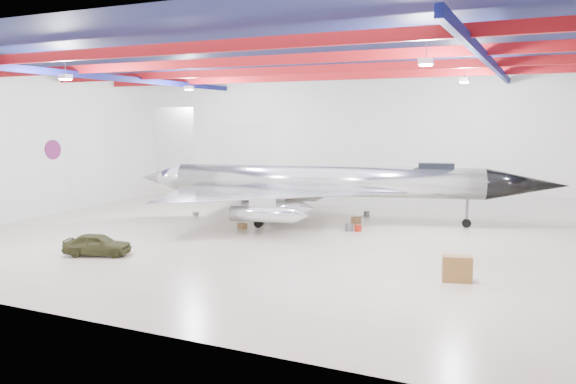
% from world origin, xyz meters
% --- Properties ---
extents(floor, '(40.00, 40.00, 0.00)m').
position_xyz_m(floor, '(0.00, 0.00, 0.00)').
color(floor, '#BDAC96').
rests_on(floor, ground).
extents(wall_back, '(40.00, 0.00, 40.00)m').
position_xyz_m(wall_back, '(0.00, 15.00, 5.50)').
color(wall_back, silver).
rests_on(wall_back, floor).
extents(wall_left, '(0.00, 30.00, 30.00)m').
position_xyz_m(wall_left, '(-20.00, 0.00, 5.50)').
color(wall_left, silver).
rests_on(wall_left, floor).
extents(ceiling, '(40.00, 40.00, 0.00)m').
position_xyz_m(ceiling, '(0.00, 0.00, 11.00)').
color(ceiling, '#0A0F38').
rests_on(ceiling, wall_back).
extents(ceiling_structure, '(39.50, 29.50, 1.08)m').
position_xyz_m(ceiling_structure, '(0.00, 0.00, 10.32)').
color(ceiling_structure, maroon).
rests_on(ceiling_structure, ceiling).
extents(wall_roundel, '(0.10, 1.50, 1.50)m').
position_xyz_m(wall_roundel, '(-19.94, 2.00, 5.00)').
color(wall_roundel, '#B21414').
rests_on(wall_roundel, wall_left).
extents(jet_aircraft, '(29.68, 20.76, 8.21)m').
position_xyz_m(jet_aircraft, '(0.65, 7.06, 2.69)').
color(jet_aircraft, silver).
rests_on(jet_aircraft, floor).
extents(jeep, '(3.85, 2.64, 1.22)m').
position_xyz_m(jeep, '(-7.13, -7.13, 0.61)').
color(jeep, '#393A1D').
rests_on(jeep, floor).
extents(desk, '(1.43, 0.95, 1.20)m').
position_xyz_m(desk, '(11.34, -4.20, 0.60)').
color(desk, brown).
rests_on(desk, floor).
extents(crate_ply, '(0.62, 0.54, 0.37)m').
position_xyz_m(crate_ply, '(-3.62, 2.63, 0.19)').
color(crate_ply, olive).
rests_on(crate_ply, floor).
extents(toolbox_red, '(0.59, 0.52, 0.35)m').
position_xyz_m(toolbox_red, '(-3.47, 9.15, 0.17)').
color(toolbox_red, '#A51D10').
rests_on(toolbox_red, floor).
extents(engine_drum, '(0.67, 0.67, 0.47)m').
position_xyz_m(engine_drum, '(3.16, 4.95, 0.24)').
color(engine_drum, '#59595B').
rests_on(engine_drum, floor).
extents(parts_bin, '(0.67, 0.55, 0.44)m').
position_xyz_m(parts_bin, '(2.76, 7.73, 0.22)').
color(parts_bin, olive).
rests_on(parts_bin, floor).
extents(crate_small, '(0.45, 0.41, 0.26)m').
position_xyz_m(crate_small, '(-9.46, 5.79, 0.13)').
color(crate_small, '#59595B').
rests_on(crate_small, floor).
extents(tool_chest, '(0.62, 0.62, 0.43)m').
position_xyz_m(tool_chest, '(3.75, 5.03, 0.21)').
color(tool_chest, '#A51D10').
rests_on(tool_chest, floor).
extents(oil_barrel, '(0.62, 0.56, 0.36)m').
position_xyz_m(oil_barrel, '(-3.40, 4.90, 0.18)').
color(oil_barrel, olive).
rests_on(oil_barrel, floor).
extents(spares_box, '(0.52, 0.52, 0.41)m').
position_xyz_m(spares_box, '(2.59, 10.88, 0.20)').
color(spares_box, '#59595B').
rests_on(spares_box, floor).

